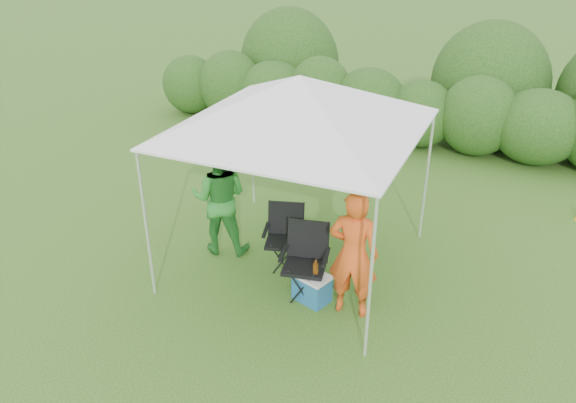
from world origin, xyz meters
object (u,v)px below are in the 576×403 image
at_px(canopy, 299,103).
at_px(man, 353,254).
at_px(woman, 219,198).
at_px(chair_right, 306,255).
at_px(chair_left, 285,232).
at_px(cooler, 312,287).

height_order(canopy, man, canopy).
bearing_deg(man, woman, -21.16).
height_order(chair_right, man, man).
relative_size(chair_left, woman, 0.52).
distance_m(canopy, cooler, 2.44).
bearing_deg(canopy, man, -35.66).
bearing_deg(chair_right, chair_left, 124.60).
height_order(man, cooler, man).
relative_size(man, woman, 0.98).
distance_m(chair_left, man, 1.48).
relative_size(man, cooler, 3.13).
relative_size(chair_right, man, 0.57).
relative_size(canopy, woman, 1.74).
relative_size(chair_left, cooler, 1.67).
height_order(chair_right, woman, woman).
bearing_deg(man, chair_right, -19.74).
xyz_separation_m(chair_right, woman, (-1.59, 0.47, 0.32)).
relative_size(canopy, cooler, 5.55).
xyz_separation_m(chair_right, man, (0.71, -0.18, 0.31)).
height_order(canopy, woman, canopy).
bearing_deg(woman, cooler, 142.41).
distance_m(canopy, man, 2.07).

